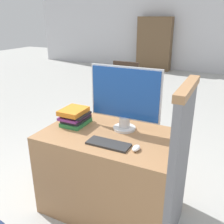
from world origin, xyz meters
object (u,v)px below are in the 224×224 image
keyboard (108,144)px  book_stack (75,116)px  monitor (125,98)px  mouse (136,148)px  far_chair (123,88)px

keyboard → book_stack: (-0.44, 0.22, 0.06)m
monitor → book_stack: size_ratio=2.34×
book_stack → mouse: bearing=-17.5°
mouse → far_chair: bearing=115.9°
book_stack → far_chair: 1.98m
keyboard → mouse: mouse is taller
mouse → far_chair: size_ratio=0.09×
monitor → book_stack: monitor is taller
book_stack → far_chair: (-0.38, 1.93, -0.28)m
mouse → book_stack: size_ratio=0.35×
mouse → book_stack: book_stack is taller
keyboard → mouse: size_ratio=3.66×
keyboard → far_chair: bearing=110.9°
keyboard → far_chair: far_chair is taller
monitor → book_stack: bearing=-168.5°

